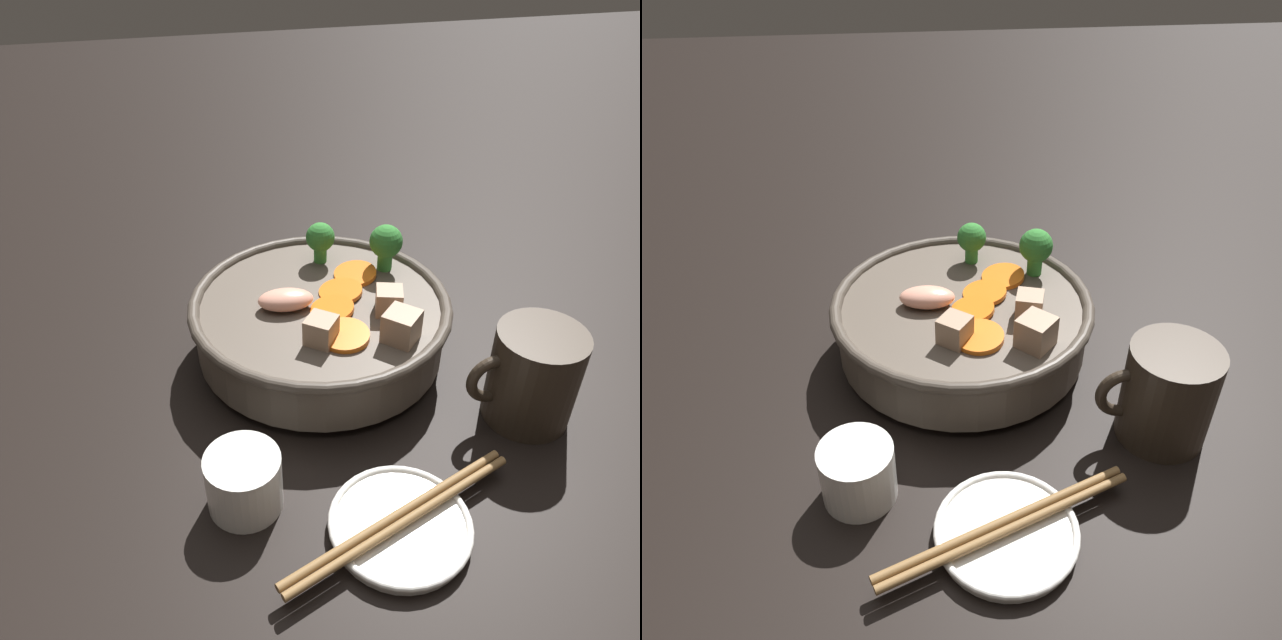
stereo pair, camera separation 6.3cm
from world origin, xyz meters
The scene contains 6 objects.
ground_plane centered at (0.00, 0.00, 0.00)m, with size 3.00×3.00×0.00m, color black.
stirfry_bowl centered at (0.00, 0.00, 0.04)m, with size 0.26×0.26×0.11m.
side_saucer centered at (-0.01, 0.23, 0.01)m, with size 0.11×0.11×0.01m.
tea_cup centered at (0.10, 0.17, 0.03)m, with size 0.06×0.06×0.05m.
dark_mug centered at (-0.16, 0.13, 0.05)m, with size 0.10×0.08×0.09m.
chopsticks_pair centered at (-0.01, 0.23, 0.02)m, with size 0.21×0.09×0.01m.
Camera 1 is at (0.12, 0.49, 0.42)m, focal length 35.00 mm.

